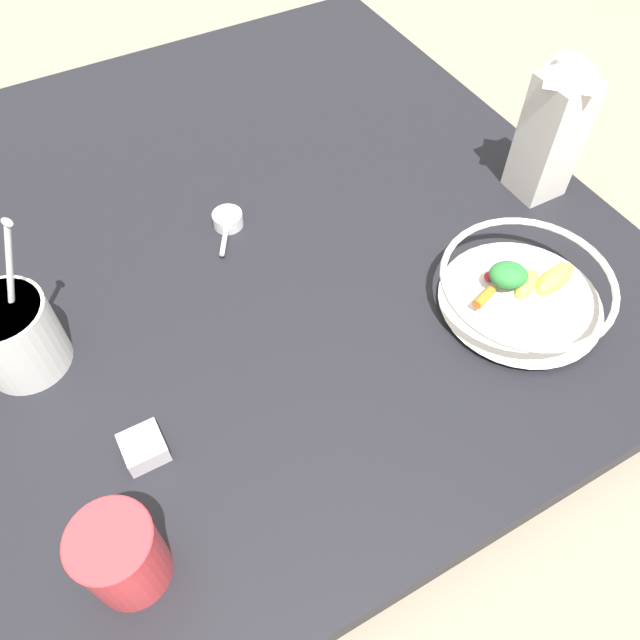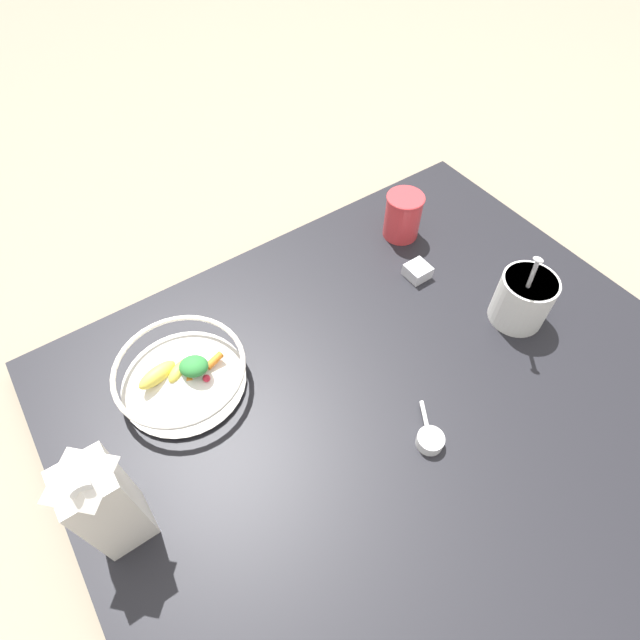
{
  "view_description": "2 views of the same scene",
  "coord_description": "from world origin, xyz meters",
  "px_view_note": "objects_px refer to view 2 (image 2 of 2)",
  "views": [
    {
      "loc": [
        0.21,
        0.7,
        0.77
      ],
      "look_at": [
        -0.03,
        0.26,
        0.11
      ],
      "focal_mm": 35.0,
      "sensor_mm": 36.0,
      "label": 1
    },
    {
      "loc": [
        -0.39,
        -0.21,
        0.89
      ],
      "look_at": [
        -0.05,
        0.28,
        0.12
      ],
      "focal_mm": 28.0,
      "sensor_mm": 36.0,
      "label": 2
    }
  ],
  "objects_px": {
    "yogurt_tub": "(524,297)",
    "milk_carton": "(102,500)",
    "spice_jar": "(417,272)",
    "drinking_cup": "(403,215)",
    "fruit_bowl": "(181,374)"
  },
  "relations": [
    {
      "from": "yogurt_tub",
      "to": "drinking_cup",
      "type": "relative_size",
      "value": 1.99
    },
    {
      "from": "fruit_bowl",
      "to": "milk_carton",
      "type": "distance_m",
      "value": 0.28
    },
    {
      "from": "milk_carton",
      "to": "yogurt_tub",
      "type": "relative_size",
      "value": 1.11
    },
    {
      "from": "yogurt_tub",
      "to": "spice_jar",
      "type": "distance_m",
      "value": 0.23
    },
    {
      "from": "milk_carton",
      "to": "spice_jar",
      "type": "distance_m",
      "value": 0.77
    },
    {
      "from": "drinking_cup",
      "to": "milk_carton",
      "type": "bearing_deg",
      "value": -161.03
    },
    {
      "from": "milk_carton",
      "to": "spice_jar",
      "type": "bearing_deg",
      "value": 11.23
    },
    {
      "from": "yogurt_tub",
      "to": "spice_jar",
      "type": "height_order",
      "value": "yogurt_tub"
    },
    {
      "from": "fruit_bowl",
      "to": "milk_carton",
      "type": "height_order",
      "value": "milk_carton"
    },
    {
      "from": "fruit_bowl",
      "to": "drinking_cup",
      "type": "bearing_deg",
      "value": 8.09
    },
    {
      "from": "yogurt_tub",
      "to": "drinking_cup",
      "type": "distance_m",
      "value": 0.34
    },
    {
      "from": "yogurt_tub",
      "to": "milk_carton",
      "type": "bearing_deg",
      "value": 175.88
    },
    {
      "from": "milk_carton",
      "to": "drinking_cup",
      "type": "height_order",
      "value": "milk_carton"
    },
    {
      "from": "milk_carton",
      "to": "yogurt_tub",
      "type": "bearing_deg",
      "value": -4.12
    },
    {
      "from": "milk_carton",
      "to": "yogurt_tub",
      "type": "distance_m",
      "value": 0.85
    }
  ]
}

